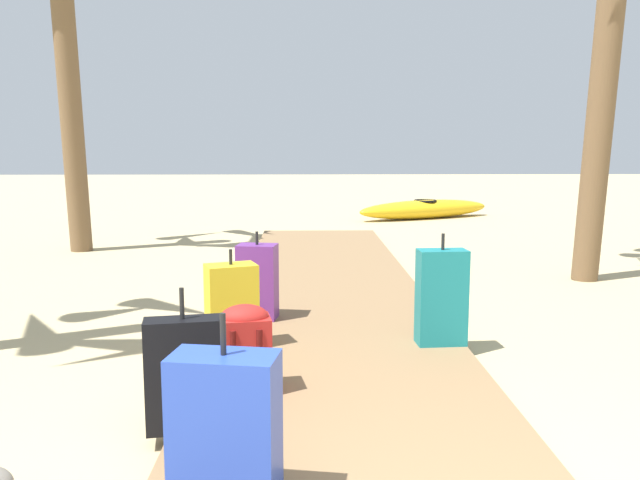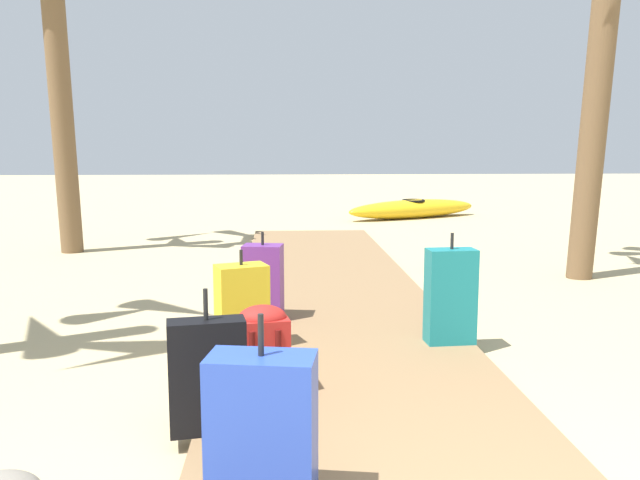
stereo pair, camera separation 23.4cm
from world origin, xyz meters
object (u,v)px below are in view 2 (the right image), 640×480
suitcase_purple (263,282)px  suitcase_blue (262,433)px  suitcase_teal (450,296)px  kayak (413,209)px  suitcase_black (207,376)px  suitcase_yellow (242,307)px  backpack_red (263,347)px

suitcase_purple → suitcase_blue: 2.94m
suitcase_teal → kayak: size_ratio=0.26×
suitcase_black → suitcase_teal: bearing=41.4°
suitcase_yellow → suitcase_purple: size_ratio=0.97×
suitcase_teal → suitcase_yellow: bearing=-177.7°
suitcase_black → suitcase_purple: suitcase_black is taller
suitcase_yellow → suitcase_teal: 1.54m
suitcase_purple → kayak: bearing=70.4°
suitcase_purple → suitcase_blue: size_ratio=0.92×
suitcase_black → suitcase_purple: 2.21m
suitcase_yellow → suitcase_blue: 2.14m
backpack_red → kayak: 10.48m
backpack_red → suitcase_blue: suitcase_blue is taller
suitcase_teal → backpack_red: bearing=-145.7°
suitcase_teal → suitcase_black: bearing=-138.6°
suitcase_teal → suitcase_purple: bearing=151.8°
suitcase_black → suitcase_teal: 2.18m
backpack_red → suitcase_purple: bearing=91.5°
suitcase_yellow → suitcase_teal: suitcase_teal is taller
suitcase_yellow → suitcase_teal: bearing=2.3°
backpack_red → suitcase_yellow: suitcase_yellow is taller
backpack_red → suitcase_yellow: (-0.17, 0.87, 0.03)m
suitcase_yellow → suitcase_purple: 0.83m
suitcase_purple → kayak: suitcase_purple is taller
suitcase_teal → kayak: bearing=80.3°
backpack_red → suitcase_purple: 1.69m
backpack_red → suitcase_teal: suitcase_teal is taller
suitcase_blue → kayak: bearing=75.6°
suitcase_yellow → kayak: (3.11, 9.19, -0.19)m
backpack_red → suitcase_teal: 1.65m
kayak → suitcase_yellow: bearing=-108.7°
suitcase_black → suitcase_blue: (0.30, -0.75, 0.03)m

